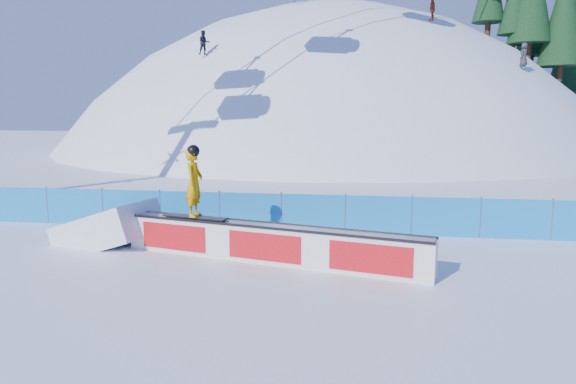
# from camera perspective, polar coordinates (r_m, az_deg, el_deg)

# --- Properties ---
(ground) EXTENTS (160.00, 160.00, 0.00)m
(ground) POSITION_cam_1_polar(r_m,az_deg,el_deg) (12.26, -8.83, -8.99)
(ground) COLOR white
(ground) RESTS_ON ground
(snow_hill) EXTENTS (64.00, 64.00, 64.00)m
(snow_hill) POSITION_cam_1_polar(r_m,az_deg,el_deg) (57.51, 4.42, -13.26)
(snow_hill) COLOR white
(snow_hill) RESTS_ON ground
(treeline) EXTENTS (21.87, 12.56, 21.62)m
(treeline) POSITION_cam_1_polar(r_m,az_deg,el_deg) (56.78, 28.17, 14.83)
(treeline) COLOR #332114
(treeline) RESTS_ON ground
(safety_fence) EXTENTS (22.05, 0.05, 1.30)m
(safety_fence) POSITION_cam_1_polar(r_m,az_deg,el_deg) (16.32, -4.21, -2.19)
(safety_fence) COLOR #1479CB
(safety_fence) RESTS_ON ground
(rail_box) EXTENTS (8.03, 2.50, 0.98)m
(rail_box) POSITION_cam_1_polar(r_m,az_deg,el_deg) (12.90, -2.17, -5.74)
(rail_box) COLOR white
(rail_box) RESTS_ON ground
(snow_ramp) EXTENTS (3.16, 2.39, 1.76)m
(snow_ramp) POSITION_cam_1_polar(r_m,az_deg,el_deg) (15.76, -19.31, -5.33)
(snow_ramp) COLOR white
(snow_ramp) RESTS_ON ground
(snowboarder) EXTENTS (1.87, 0.76, 1.92)m
(snowboarder) POSITION_cam_1_polar(r_m,az_deg,el_deg) (13.62, -10.39, 1.09)
(snowboarder) COLOR black
(snowboarder) RESTS_ON rail_box
(distant_skiers) EXTENTS (23.09, 10.52, 7.66)m
(distant_skiers) POSITION_cam_1_polar(r_m,az_deg,el_deg) (41.16, 6.44, 18.48)
(distant_skiers) COLOR black
(distant_skiers) RESTS_ON ground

